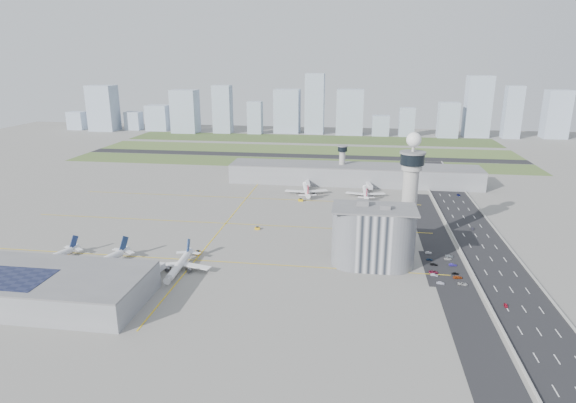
# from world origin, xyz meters

# --- Properties ---
(ground) EXTENTS (1000.00, 1000.00, 0.00)m
(ground) POSITION_xyz_m (0.00, 0.00, 0.00)
(ground) COLOR gray
(grass_strip_0) EXTENTS (480.00, 50.00, 0.08)m
(grass_strip_0) POSITION_xyz_m (-20.00, 225.00, 0.04)
(grass_strip_0) COLOR #3E5B2B
(grass_strip_0) RESTS_ON ground
(grass_strip_1) EXTENTS (480.00, 60.00, 0.08)m
(grass_strip_1) POSITION_xyz_m (-20.00, 300.00, 0.04)
(grass_strip_1) COLOR #526731
(grass_strip_1) RESTS_ON ground
(grass_strip_2) EXTENTS (480.00, 70.00, 0.08)m
(grass_strip_2) POSITION_xyz_m (-20.00, 380.00, 0.04)
(grass_strip_2) COLOR #3C5227
(grass_strip_2) RESTS_ON ground
(runway) EXTENTS (480.00, 22.00, 0.10)m
(runway) POSITION_xyz_m (-20.00, 262.00, 0.06)
(runway) COLOR black
(runway) RESTS_ON ground
(highway) EXTENTS (28.00, 500.00, 0.10)m
(highway) POSITION_xyz_m (115.00, 0.00, 0.05)
(highway) COLOR black
(highway) RESTS_ON ground
(barrier_left) EXTENTS (0.60, 500.00, 1.20)m
(barrier_left) POSITION_xyz_m (101.00, 0.00, 0.60)
(barrier_left) COLOR #9E9E99
(barrier_left) RESTS_ON ground
(barrier_right) EXTENTS (0.60, 500.00, 1.20)m
(barrier_right) POSITION_xyz_m (129.00, 0.00, 0.60)
(barrier_right) COLOR #9E9E99
(barrier_right) RESTS_ON ground
(landside_road) EXTENTS (18.00, 260.00, 0.08)m
(landside_road) POSITION_xyz_m (90.00, -10.00, 0.04)
(landside_road) COLOR black
(landside_road) RESTS_ON ground
(parking_lot) EXTENTS (20.00, 44.00, 0.10)m
(parking_lot) POSITION_xyz_m (88.00, -22.00, 0.05)
(parking_lot) COLOR black
(parking_lot) RESTS_ON ground
(taxiway_line_h_0) EXTENTS (260.00, 0.60, 0.01)m
(taxiway_line_h_0) POSITION_xyz_m (-40.00, -30.00, 0.01)
(taxiway_line_h_0) COLOR yellow
(taxiway_line_h_0) RESTS_ON ground
(taxiway_line_h_1) EXTENTS (260.00, 0.60, 0.01)m
(taxiway_line_h_1) POSITION_xyz_m (-40.00, 30.00, 0.01)
(taxiway_line_h_1) COLOR yellow
(taxiway_line_h_1) RESTS_ON ground
(taxiway_line_h_2) EXTENTS (260.00, 0.60, 0.01)m
(taxiway_line_h_2) POSITION_xyz_m (-40.00, 90.00, 0.01)
(taxiway_line_h_2) COLOR yellow
(taxiway_line_h_2) RESTS_ON ground
(taxiway_line_v) EXTENTS (0.60, 260.00, 0.01)m
(taxiway_line_v) POSITION_xyz_m (-40.00, 30.00, 0.01)
(taxiway_line_v) COLOR yellow
(taxiway_line_v) RESTS_ON ground
(control_tower) EXTENTS (14.00, 14.00, 64.50)m
(control_tower) POSITION_xyz_m (72.00, 8.00, 35.04)
(control_tower) COLOR #ADAAA5
(control_tower) RESTS_ON ground
(secondary_tower) EXTENTS (8.60, 8.60, 31.90)m
(secondary_tower) POSITION_xyz_m (30.00, 150.00, 18.80)
(secondary_tower) COLOR #ADAAA5
(secondary_tower) RESTS_ON ground
(admin_building) EXTENTS (42.00, 24.00, 33.50)m
(admin_building) POSITION_xyz_m (51.99, -22.00, 15.30)
(admin_building) COLOR #B2B2B7
(admin_building) RESTS_ON ground
(terminal_pier) EXTENTS (210.00, 32.00, 15.80)m
(terminal_pier) POSITION_xyz_m (40.00, 148.00, 7.90)
(terminal_pier) COLOR gray
(terminal_pier) RESTS_ON ground
(near_terminal) EXTENTS (84.00, 42.00, 13.00)m
(near_terminal) POSITION_xyz_m (-88.07, -82.02, 6.43)
(near_terminal) COLOR gray
(near_terminal) RESTS_ON ground
(airplane_near_a) EXTENTS (40.63, 44.02, 10.11)m
(airplane_near_a) POSITION_xyz_m (-113.15, -45.15, 5.05)
(airplane_near_a) COLOR white
(airplane_near_a) RESTS_ON ground
(airplane_near_b) EXTENTS (45.85, 49.72, 11.43)m
(airplane_near_b) POSITION_xyz_m (-84.47, -47.89, 5.72)
(airplane_near_b) COLOR white
(airplane_near_b) RESTS_ON ground
(airplane_near_c) EXTENTS (34.05, 39.51, 10.67)m
(airplane_near_c) POSITION_xyz_m (-43.46, -44.44, 5.34)
(airplane_near_c) COLOR white
(airplane_near_c) RESTS_ON ground
(airplane_far_a) EXTENTS (40.30, 45.16, 11.17)m
(airplane_far_a) POSITION_xyz_m (3.84, 108.97, 5.59)
(airplane_far_a) COLOR white
(airplane_far_a) RESTS_ON ground
(airplane_far_b) EXTENTS (31.60, 36.80, 10.04)m
(airplane_far_b) POSITION_xyz_m (49.97, 108.80, 5.02)
(airplane_far_b) COLOR white
(airplane_far_b) RESTS_ON ground
(jet_bridge_near_0) EXTENTS (5.39, 14.31, 5.70)m
(jet_bridge_near_0) POSITION_xyz_m (-113.00, -61.00, 2.85)
(jet_bridge_near_0) COLOR silver
(jet_bridge_near_0) RESTS_ON ground
(jet_bridge_near_1) EXTENTS (5.39, 14.31, 5.70)m
(jet_bridge_near_1) POSITION_xyz_m (-83.00, -61.00, 2.85)
(jet_bridge_near_1) COLOR silver
(jet_bridge_near_1) RESTS_ON ground
(jet_bridge_near_2) EXTENTS (5.39, 14.31, 5.70)m
(jet_bridge_near_2) POSITION_xyz_m (-53.00, -61.00, 2.85)
(jet_bridge_near_2) COLOR silver
(jet_bridge_near_2) RESTS_ON ground
(jet_bridge_far_0) EXTENTS (5.39, 14.31, 5.70)m
(jet_bridge_far_0) POSITION_xyz_m (2.00, 132.00, 2.85)
(jet_bridge_far_0) COLOR silver
(jet_bridge_far_0) RESTS_ON ground
(jet_bridge_far_1) EXTENTS (5.39, 14.31, 5.70)m
(jet_bridge_far_1) POSITION_xyz_m (52.00, 132.00, 2.85)
(jet_bridge_far_1) COLOR silver
(jet_bridge_far_1) RESTS_ON ground
(tug_0) EXTENTS (2.50, 3.11, 1.58)m
(tug_0) POSITION_xyz_m (-111.71, -31.45, 0.79)
(tug_0) COLOR orange
(tug_0) RESTS_ON ground
(tug_1) EXTENTS (2.88, 3.43, 1.70)m
(tug_1) POSITION_xyz_m (-54.09, -43.50, 0.85)
(tug_1) COLOR #EDC200
(tug_1) RESTS_ON ground
(tug_2) EXTENTS (3.20, 4.10, 2.14)m
(tug_2) POSITION_xyz_m (-41.32, -21.82, 1.07)
(tug_2) COLOR orange
(tug_2) RESTS_ON ground
(tug_3) EXTENTS (3.25, 2.30, 1.84)m
(tug_3) POSITION_xyz_m (-17.41, 21.75, 0.92)
(tug_3) COLOR gold
(tug_3) RESTS_ON ground
(tug_4) EXTENTS (3.56, 2.45, 2.06)m
(tug_4) POSITION_xyz_m (1.96, 87.58, 1.03)
(tug_4) COLOR gold
(tug_4) RESTS_ON ground
(tug_5) EXTENTS (4.41, 3.92, 2.13)m
(tug_5) POSITION_xyz_m (30.45, 84.21, 1.06)
(tug_5) COLOR gold
(tug_5) RESTS_ON ground
(car_lot_0) EXTENTS (3.75, 1.71, 1.25)m
(car_lot_0) POSITION_xyz_m (83.65, -40.44, 0.62)
(car_lot_0) COLOR white
(car_lot_0) RESTS_ON ground
(car_lot_1) EXTENTS (3.77, 1.71, 1.20)m
(car_lot_1) POSITION_xyz_m (82.02, -31.80, 0.60)
(car_lot_1) COLOR gray
(car_lot_1) RESTS_ON ground
(car_lot_2) EXTENTS (4.68, 2.40, 1.26)m
(car_lot_2) POSITION_xyz_m (82.06, -28.48, 0.63)
(car_lot_2) COLOR maroon
(car_lot_2) RESTS_ON ground
(car_lot_3) EXTENTS (4.07, 1.98, 1.14)m
(car_lot_3) POSITION_xyz_m (83.57, -18.69, 0.57)
(car_lot_3) COLOR black
(car_lot_3) RESTS_ON ground
(car_lot_4) EXTENTS (3.29, 1.36, 1.12)m
(car_lot_4) POSITION_xyz_m (82.25, -12.46, 0.56)
(car_lot_4) COLOR navy
(car_lot_4) RESTS_ON ground
(car_lot_5) EXTENTS (3.72, 1.64, 1.19)m
(car_lot_5) POSITION_xyz_m (82.99, -3.27, 0.59)
(car_lot_5) COLOR silver
(car_lot_5) RESTS_ON ground
(car_lot_6) EXTENTS (4.62, 2.26, 1.26)m
(car_lot_6) POSITION_xyz_m (93.73, -40.08, 0.63)
(car_lot_6) COLOR #A2A2A2
(car_lot_6) RESTS_ON ground
(car_lot_7) EXTENTS (4.77, 2.56, 1.31)m
(car_lot_7) POSITION_xyz_m (92.83, -32.98, 0.66)
(car_lot_7) COLOR #8D330F
(car_lot_7) RESTS_ON ground
(car_lot_8) EXTENTS (3.42, 1.52, 1.14)m
(car_lot_8) POSITION_xyz_m (92.52, -28.48, 0.57)
(car_lot_8) COLOR black
(car_lot_8) RESTS_ON ground
(car_lot_9) EXTENTS (4.14, 1.94, 1.31)m
(car_lot_9) POSITION_xyz_m (93.16, -18.15, 0.66)
(car_lot_9) COLOR navy
(car_lot_9) RESTS_ON ground
(car_lot_10) EXTENTS (4.18, 2.46, 1.09)m
(car_lot_10) POSITION_xyz_m (92.04, -10.28, 0.55)
(car_lot_10) COLOR silver
(car_lot_10) RESTS_ON ground
(car_lot_11) EXTENTS (4.30, 2.07, 1.21)m
(car_lot_11) POSITION_xyz_m (93.52, -6.44, 0.60)
(car_lot_11) COLOR gray
(car_lot_11) RESTS_ON ground
(car_hw_0) EXTENTS (1.62, 3.37, 1.11)m
(car_hw_0) POSITION_xyz_m (107.95, -58.69, 0.55)
(car_hw_0) COLOR #A31027
(car_hw_0) RESTS_ON ground
(car_hw_1) EXTENTS (1.50, 3.77, 1.22)m
(car_hw_1) POSITION_xyz_m (115.25, 40.81, 0.61)
(car_hw_1) COLOR black
(car_hw_1) RESTS_ON ground
(car_hw_2) EXTENTS (2.29, 4.39, 1.18)m
(car_hw_2) POSITION_xyz_m (121.80, 119.98, 0.59)
(car_hw_2) COLOR navy
(car_hw_2) RESTS_ON ground
(car_hw_4) EXTENTS (1.46, 3.63, 1.23)m
(car_hw_4) POSITION_xyz_m (108.91, 178.83, 0.62)
(car_hw_4) COLOR #A7A7A7
(car_hw_4) RESTS_ON ground
(skyline_bldg_0) EXTENTS (24.05, 19.24, 26.50)m
(skyline_bldg_0) POSITION_xyz_m (-377.77, 421.70, 13.25)
(skyline_bldg_0) COLOR #9EADC1
(skyline_bldg_0) RESTS_ON ground
(skyline_bldg_1) EXTENTS (37.63, 30.10, 65.60)m
(skyline_bldg_1) POSITION_xyz_m (-331.22, 417.61, 32.80)
(skyline_bldg_1) COLOR #9EADC1
(skyline_bldg_1) RESTS_ON ground
(skyline_bldg_2) EXTENTS (22.81, 18.25, 26.79)m
(skyline_bldg_2) POSITION_xyz_m (-291.25, 430.16, 13.39)
(skyline_bldg_2) COLOR #9EADC1
(skyline_bldg_2) RESTS_ON ground
(skyline_bldg_3) EXTENTS (32.30, 25.84, 36.93)m
(skyline_bldg_3) POSITION_xyz_m (-252.58, 431.35, 18.47)
(skyline_bldg_3) COLOR #9EADC1
(skyline_bldg_3) RESTS_ON ground
(skyline_bldg_4) EXTENTS (35.81, 28.65, 60.36)m
(skyline_bldg_4) POSITION_xyz_m (-204.47, 415.19, 30.18)
(skyline_bldg_4) COLOR #9EADC1
(skyline_bldg_4) RESTS_ON ground
(skyline_bldg_5) EXTENTS (25.49, 20.39, 66.89)m
(skyline_bldg_5) POSITION_xyz_m (-150.11, 419.66, 33.44)
(skyline_bldg_5) COLOR #9EADC1
(skyline_bldg_5) RESTS_ON ground
(skyline_bldg_6) EXTENTS (20.04, 16.03, 45.20)m
(skyline_bldg_6) POSITION_xyz_m (-102.68, 417.90, 22.60)
(skyline_bldg_6) COLOR #9EADC1
(skyline_bldg_6) RESTS_ON ground
(skyline_bldg_7) EXTENTS (35.76, 28.61, 61.22)m
(skyline_bldg_7) POSITION_xyz_m (-59.44, 436.89, 30.61)
(skyline_bldg_7) COLOR #9EADC1
(skyline_bldg_7) RESTS_ON ground
(skyline_bldg_8) EXTENTS (26.33, 21.06, 83.39)m
(skyline_bldg_8) POSITION_xyz_m (-19.42, 431.56, 41.69)
(skyline_bldg_8) COLOR #9EADC1
(skyline_bldg_8) RESTS_ON ground
(skyline_bldg_9) EXTENTS (36.96, 29.57, 62.11)m
(skyline_bldg_9) POSITION_xyz_m (30.27, 432.32, 31.06)
(skyline_bldg_9) COLOR #9EADC1
(skyline_bldg_9) RESTS_ON ground
(skyline_bldg_10) EXTENTS (23.01, 18.41, 27.75)m
(skyline_bldg_10) POSITION_xyz_m (73.27, 423.68, 13.87)
(skyline_bldg_10) COLOR #9EADC1
(skyline_bldg_10) RESTS_ON ground
(skyline_bldg_11) EXTENTS (20.22, 16.18, 38.97)m
(skyline_bldg_11) POSITION_xyz_m (108.28, 423.34, 19.48)
(skyline_bldg_11) COLOR #9EADC1
(skyline_bldg_11) RESTS_ON ground
(skyline_bldg_12) EXTENTS (26.14, 20.92, 46.89)m
(skyline_bldg_12) POSITION_xyz_m (162.17, 421.29, 23.44)
(skyline_bldg_12) COLOR #9EADC1
(skyline_bldg_12) RESTS_ON ground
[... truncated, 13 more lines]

